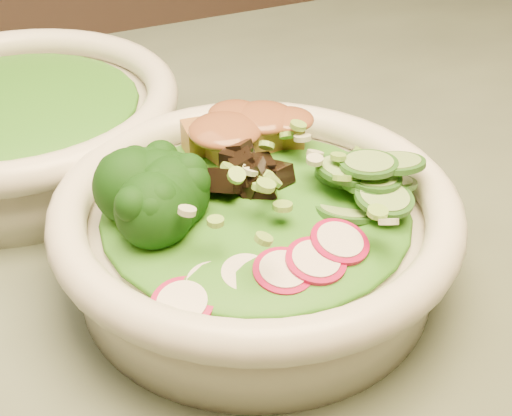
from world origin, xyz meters
name	(u,v)px	position (x,y,z in m)	size (l,w,h in m)	color
dining_table	(310,281)	(0.00, 0.00, 0.64)	(1.20, 0.80, 0.75)	black
salad_bowl	(256,232)	(-0.10, -0.09, 0.79)	(0.28, 0.28, 0.07)	silver
side_bowl	(19,123)	(-0.22, 0.13, 0.79)	(0.28, 0.28, 0.08)	silver
lettuce_bed	(256,207)	(-0.10, -0.09, 0.81)	(0.21, 0.21, 0.02)	#1D6B16
side_lettuce	(14,102)	(-0.22, 0.13, 0.81)	(0.19, 0.19, 0.02)	#1D6B16
broccoli_florets	(158,197)	(-0.16, -0.08, 0.83)	(0.08, 0.07, 0.05)	black
radish_slices	(280,266)	(-0.11, -0.16, 0.82)	(0.11, 0.04, 0.02)	maroon
cucumber_slices	(354,183)	(-0.03, -0.11, 0.82)	(0.07, 0.07, 0.04)	#7CB062
mushroom_heap	(253,179)	(-0.09, -0.08, 0.83)	(0.07, 0.07, 0.04)	black
tofu_cubes	(244,142)	(-0.08, -0.03, 0.82)	(0.09, 0.06, 0.04)	brown
peanut_sauce	(244,126)	(-0.08, -0.03, 0.84)	(0.07, 0.06, 0.02)	brown
scallion_garnish	(256,176)	(-0.10, -0.09, 0.84)	(0.20, 0.20, 0.02)	#75AD3D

